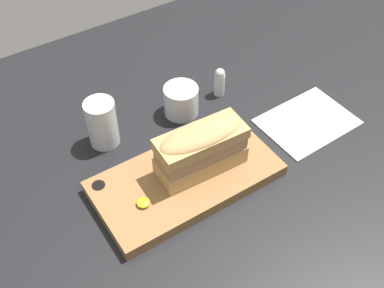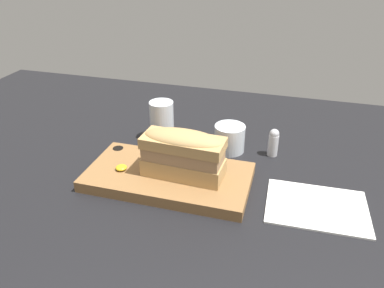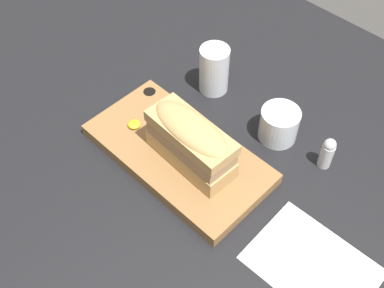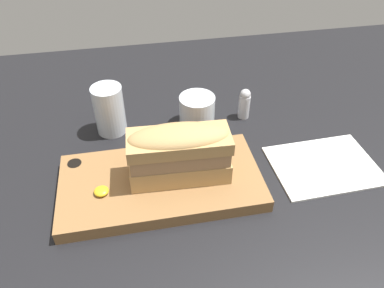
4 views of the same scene
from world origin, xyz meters
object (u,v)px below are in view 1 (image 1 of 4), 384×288
at_px(serving_board, 185,178).
at_px(sandwich, 201,147).
at_px(napkin, 307,122).
at_px(salt_shaker, 220,81).
at_px(water_glass, 102,126).
at_px(wine_glass, 181,102).

distance_m(serving_board, sandwich, 0.08).
distance_m(napkin, salt_shaker, 0.22).
xyz_separation_m(sandwich, water_glass, (-0.12, 0.19, -0.04)).
xyz_separation_m(serving_board, napkin, (0.32, -0.00, -0.01)).
bearing_deg(sandwich, water_glass, 121.99).
distance_m(sandwich, salt_shaker, 0.26).
distance_m(serving_board, napkin, 0.32).
distance_m(sandwich, napkin, 0.30).
relative_size(serving_board, napkin, 1.77).
xyz_separation_m(water_glass, napkin, (0.41, -0.20, -0.04)).
distance_m(wine_glass, napkin, 0.29).
height_order(sandwich, napkin, sandwich).
bearing_deg(napkin, water_glass, 154.30).
height_order(sandwich, water_glass, sandwich).
height_order(water_glass, wine_glass, water_glass).
bearing_deg(napkin, wine_glass, 139.90).
xyz_separation_m(wine_glass, napkin, (0.22, -0.18, -0.03)).
height_order(sandwich, wine_glass, sandwich).
bearing_deg(wine_glass, salt_shaker, 3.09).
bearing_deg(water_glass, serving_board, -66.47).
bearing_deg(sandwich, wine_glass, 69.40).
distance_m(serving_board, salt_shaker, 0.29).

